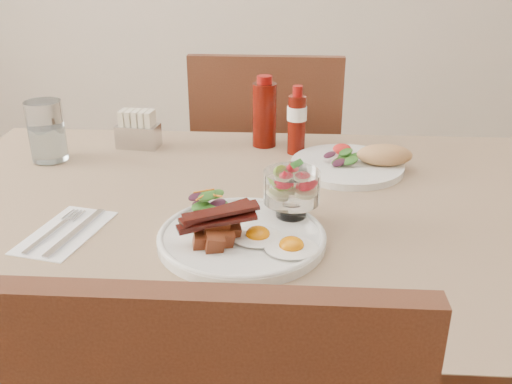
% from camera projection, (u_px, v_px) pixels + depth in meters
% --- Properties ---
extents(table, '(1.33, 0.88, 0.75)m').
position_uv_depth(table, '(252.00, 246.00, 1.12)').
color(table, brown).
rests_on(table, ground).
extents(chair_far, '(0.42, 0.42, 0.93)m').
position_uv_depth(chair_far, '(267.00, 180.00, 1.78)').
color(chair_far, brown).
rests_on(chair_far, ground).
extents(main_plate, '(0.28, 0.28, 0.02)m').
position_uv_depth(main_plate, '(242.00, 238.00, 0.95)').
color(main_plate, white).
rests_on(main_plate, table).
extents(fried_eggs, '(0.15, 0.12, 0.02)m').
position_uv_depth(fried_eggs, '(274.00, 241.00, 0.91)').
color(fried_eggs, white).
rests_on(fried_eggs, main_plate).
extents(bacon_potato_pile, '(0.13, 0.09, 0.06)m').
position_uv_depth(bacon_potato_pile, '(217.00, 227.00, 0.91)').
color(bacon_potato_pile, maroon).
rests_on(bacon_potato_pile, main_plate).
extents(side_salad, '(0.07, 0.07, 0.04)m').
position_uv_depth(side_salad, '(208.00, 203.00, 1.01)').
color(side_salad, '#245416').
rests_on(side_salad, main_plate).
extents(fruit_cup, '(0.10, 0.10, 0.10)m').
position_uv_depth(fruit_cup, '(292.00, 187.00, 0.98)').
color(fruit_cup, white).
rests_on(fruit_cup, main_plate).
extents(second_plate, '(0.27, 0.25, 0.06)m').
position_uv_depth(second_plate, '(356.00, 162.00, 1.24)').
color(second_plate, white).
rests_on(second_plate, table).
extents(ketchup_bottle, '(0.06, 0.06, 0.17)m').
position_uv_depth(ketchup_bottle, '(264.00, 114.00, 1.36)').
color(ketchup_bottle, '#4F0B04').
rests_on(ketchup_bottle, table).
extents(hot_sauce_bottle, '(0.06, 0.06, 0.16)m').
position_uv_depth(hot_sauce_bottle, '(297.00, 121.00, 1.31)').
color(hot_sauce_bottle, '#4F0B04').
rests_on(hot_sauce_bottle, table).
extents(sugar_caddy, '(0.10, 0.07, 0.09)m').
position_uv_depth(sugar_caddy, '(138.00, 131.00, 1.37)').
color(sugar_caddy, '#B8B8BD').
rests_on(sugar_caddy, table).
extents(water_glass, '(0.08, 0.08, 0.14)m').
position_uv_depth(water_glass, '(47.00, 135.00, 1.28)').
color(water_glass, white).
rests_on(water_glass, table).
extents(napkin_cutlery, '(0.14, 0.20, 0.01)m').
position_uv_depth(napkin_cutlery, '(66.00, 232.00, 0.98)').
color(napkin_cutlery, white).
rests_on(napkin_cutlery, table).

